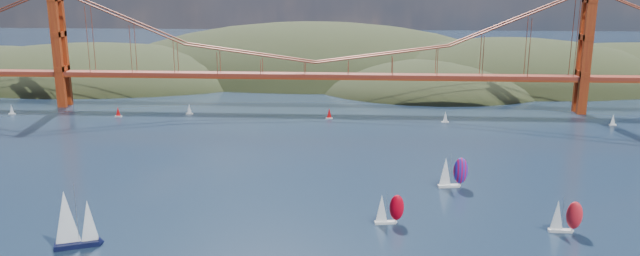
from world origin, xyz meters
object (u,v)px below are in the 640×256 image
(racer_1, at_px, (565,216))
(racer_rwb, at_px, (453,172))
(sloop_navy, at_px, (73,220))
(racer_0, at_px, (389,208))

(racer_1, bearing_deg, racer_rwb, 126.53)
(sloop_navy, distance_m, racer_0, 75.34)
(racer_1, bearing_deg, sloop_navy, -171.18)
(sloop_navy, bearing_deg, racer_rwb, 5.39)
(racer_rwb, bearing_deg, racer_0, -133.72)
(racer_0, bearing_deg, racer_1, -12.65)
(sloop_navy, relative_size, racer_1, 1.71)
(racer_1, xyz_separation_m, racer_rwb, (-22.69, 31.69, 0.56))
(sloop_navy, height_order, racer_0, sloop_navy)
(sloop_navy, xyz_separation_m, racer_rwb, (92.95, 47.71, -2.00))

